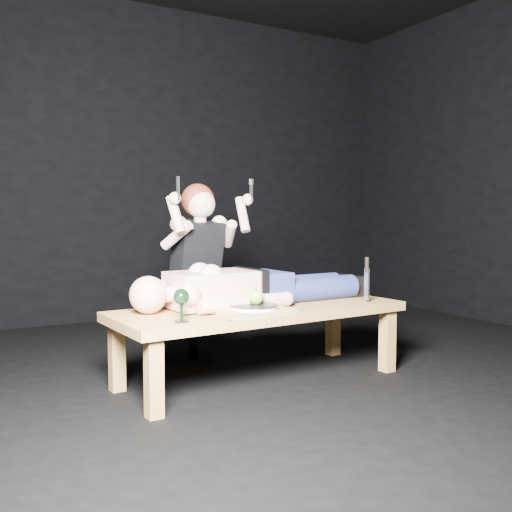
# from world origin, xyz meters

# --- Properties ---
(ground) EXTENTS (5.00, 5.00, 0.00)m
(ground) POSITION_xyz_m (0.00, 0.00, 0.00)
(ground) COLOR black
(ground) RESTS_ON ground
(back_wall) EXTENTS (5.00, 0.00, 5.00)m
(back_wall) POSITION_xyz_m (0.00, 2.50, 1.50)
(back_wall) COLOR black
(back_wall) RESTS_ON ground
(table) EXTENTS (1.80, 0.76, 0.45)m
(table) POSITION_xyz_m (-0.34, 0.04, 0.23)
(table) COLOR gold
(table) RESTS_ON ground
(lying_man) EXTENTS (1.81, 0.64, 0.27)m
(lying_man) POSITION_xyz_m (-0.30, 0.14, 0.58)
(lying_man) COLOR #DDAC94
(lying_man) RESTS_ON table
(kneeling_woman) EXTENTS (0.74, 0.81, 1.24)m
(kneeling_woman) POSITION_xyz_m (-0.51, 0.68, 0.62)
(kneeling_woman) COLOR black
(kneeling_woman) RESTS_ON ground
(serving_tray) EXTENTS (0.42, 0.31, 0.02)m
(serving_tray) POSITION_xyz_m (-0.50, -0.15, 0.46)
(serving_tray) COLOR tan
(serving_tray) RESTS_ON table
(plate) EXTENTS (0.28, 0.28, 0.02)m
(plate) POSITION_xyz_m (-0.50, -0.15, 0.48)
(plate) COLOR white
(plate) RESTS_ON serving_tray
(apple) EXTENTS (0.09, 0.09, 0.09)m
(apple) POSITION_xyz_m (-0.48, -0.14, 0.54)
(apple) COLOR #6AA432
(apple) RESTS_ON plate
(goblet) EXTENTS (0.09, 0.09, 0.17)m
(goblet) POSITION_xyz_m (-0.95, -0.20, 0.54)
(goblet) COLOR black
(goblet) RESTS_ON table
(fork_flat) EXTENTS (0.05, 0.19, 0.01)m
(fork_flat) POSITION_xyz_m (-0.71, -0.21, 0.45)
(fork_flat) COLOR #B2B2B7
(fork_flat) RESTS_ON table
(knife_flat) EXTENTS (0.06, 0.19, 0.01)m
(knife_flat) POSITION_xyz_m (-0.24, -0.15, 0.45)
(knife_flat) COLOR #B2B2B7
(knife_flat) RESTS_ON table
(spoon_flat) EXTENTS (0.10, 0.17, 0.01)m
(spoon_flat) POSITION_xyz_m (-0.29, -0.06, 0.45)
(spoon_flat) COLOR #B2B2B7
(spoon_flat) RESTS_ON table
(carving_knife) EXTENTS (0.04, 0.04, 0.28)m
(carving_knife) POSITION_xyz_m (0.33, -0.13, 0.59)
(carving_knife) COLOR #B2B2B7
(carving_knife) RESTS_ON table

